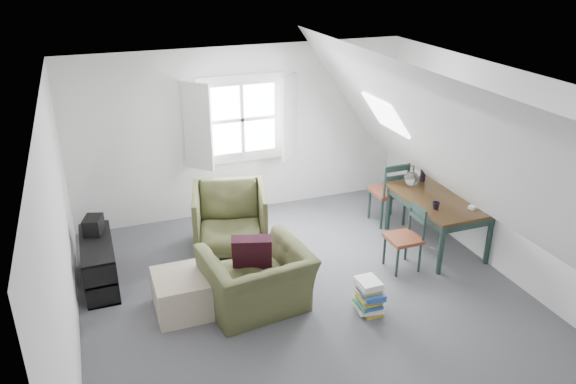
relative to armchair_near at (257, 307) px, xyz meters
name	(u,v)px	position (x,y,z in m)	size (l,w,h in m)	color
floor	(312,306)	(0.59, -0.19, 0.00)	(5.50, 5.50, 0.00)	#4B4B50
ceiling	(316,89)	(0.59, -0.19, 2.50)	(5.50, 5.50, 0.00)	white
wall_back	(242,132)	(0.59, 2.56, 1.25)	(5.00, 5.00, 0.00)	silver
wall_front	(482,381)	(0.59, -2.94, 1.25)	(5.00, 5.00, 0.00)	silver
wall_left	(60,247)	(-1.91, -0.19, 1.25)	(5.50, 5.50, 0.00)	silver
wall_right	(507,176)	(3.09, -0.19, 1.25)	(5.50, 5.50, 0.00)	silver
slope_left	(160,180)	(-0.96, -0.19, 1.78)	(5.50, 5.50, 0.00)	white
slope_right	(444,143)	(2.14, -0.19, 1.78)	(5.50, 5.50, 0.00)	white
dormer_window	(243,120)	(0.59, 2.49, 1.45)	(1.71, 0.35, 1.30)	white
skylight	(386,115)	(2.14, 1.11, 1.75)	(0.55, 0.75, 0.04)	white
armchair_near	(257,307)	(0.00, 0.00, 0.00)	(1.11, 0.97, 0.72)	#434626
armchair_far	(231,248)	(0.08, 1.42, 0.00)	(0.94, 0.97, 0.88)	#434626
throw_pillow	(252,252)	(0.00, 0.15, 0.64)	(0.44, 0.13, 0.44)	#330E1C
ottoman	(185,293)	(-0.76, 0.23, 0.22)	(0.67, 0.67, 0.44)	tan
dining_table	(438,203)	(2.70, 0.54, 0.63)	(0.87, 1.45, 0.72)	black
demijohn	(411,178)	(2.55, 0.99, 0.84)	(0.20, 0.20, 0.29)	silver
vase_twigs	(423,172)	(2.80, 1.09, 0.86)	(0.08, 0.09, 0.61)	black
cup	(436,209)	(2.45, 0.24, 0.72)	(0.10, 0.10, 0.09)	black
paper_box	(473,207)	(2.90, 0.09, 0.74)	(0.12, 0.08, 0.04)	white
dining_chair_far	(389,191)	(2.44, 1.37, 0.51)	(0.46, 0.46, 0.97)	#612A18
dining_chair_near	(406,237)	(2.01, 0.18, 0.44)	(0.40, 0.40, 0.84)	#612A18
media_shelf	(99,266)	(-1.62, 1.10, 0.25)	(0.37, 1.10, 0.57)	black
electronics_box	(94,226)	(-1.62, 1.39, 0.66)	(0.20, 0.28, 0.22)	black
magazine_stack	(369,297)	(1.14, -0.51, 0.20)	(0.30, 0.36, 0.40)	#B29933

